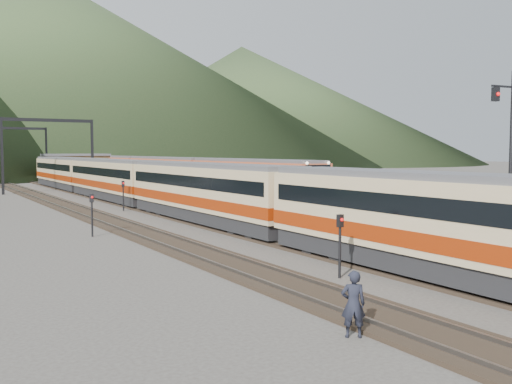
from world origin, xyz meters
TOP-DOWN VIEW (x-y plane):
  - track_main at (0.00, 40.00)m, footprint 2.60×200.00m
  - track_far at (-5.00, 40.00)m, footprint 2.60×200.00m
  - track_second at (11.50, 40.00)m, footprint 2.60×200.00m
  - platform at (5.60, 38.00)m, footprint 8.00×100.00m
  - gantry_near at (-2.85, 55.00)m, footprint 9.55×0.25m
  - gantry_far at (-2.85, 80.00)m, footprint 9.55×0.25m
  - station_shed at (5.60, 78.00)m, footprint 9.40×4.40m
  - hill_b at (30.00, 230.00)m, footprint 220.00×220.00m
  - hill_c at (110.00, 210.00)m, footprint 160.00×160.00m
  - main_train at (0.00, 32.28)m, footprint 2.77×76.02m
  - second_train at (11.50, 56.51)m, footprint 2.93×60.14m
  - signal_mast at (3.37, 4.15)m, footprint 2.20×0.36m
  - short_signal_a at (-2.73, 6.56)m, footprint 0.24×0.19m
  - short_signal_b at (-2.02, 32.71)m, footprint 0.25×0.21m
  - short_signal_c at (-7.57, 20.94)m, footprint 0.26×0.22m
  - worker at (-6.62, 1.36)m, footprint 0.72×0.65m

SIDE VIEW (x-z plane):
  - track_main at x=0.00m, z-range -0.05..0.18m
  - track_far at x=-5.00m, z-range -0.05..0.18m
  - track_second at x=11.50m, z-range -0.05..0.18m
  - platform at x=5.60m, z-range 0.00..1.00m
  - worker at x=-6.62m, z-range 0.00..1.64m
  - short_signal_a at x=-2.73m, z-range 0.33..2.60m
  - short_signal_b at x=-2.02m, z-range 0.33..2.60m
  - short_signal_c at x=-7.57m, z-range 0.33..2.60m
  - main_train at x=0.00m, z-range 0.23..3.61m
  - second_train at x=11.50m, z-range 0.23..3.81m
  - station_shed at x=5.60m, z-range 1.02..4.12m
  - signal_mast at x=3.37m, z-range 1.73..8.18m
  - gantry_near at x=-2.85m, z-range 1.59..9.59m
  - gantry_far at x=-2.85m, z-range 1.59..9.59m
  - hill_c at x=110.00m, z-range 0.00..50.00m
  - hill_b at x=30.00m, z-range 0.00..75.00m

